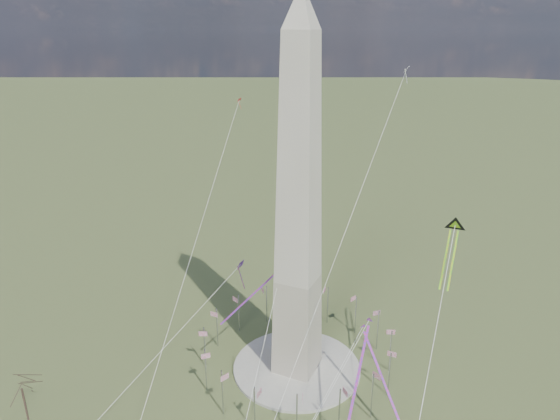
% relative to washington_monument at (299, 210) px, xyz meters
% --- Properties ---
extents(ground, '(2000.00, 2000.00, 0.00)m').
position_rel_washington_monument_xyz_m(ground, '(0.00, 0.00, -47.95)').
color(ground, '#435C2E').
rests_on(ground, ground).
extents(plaza, '(36.00, 36.00, 0.80)m').
position_rel_washington_monument_xyz_m(plaza, '(0.00, 0.00, -47.55)').
color(plaza, '#B5B3A6').
rests_on(plaza, ground).
extents(washington_monument, '(15.56, 15.56, 100.00)m').
position_rel_washington_monument_xyz_m(washington_monument, '(0.00, 0.00, 0.00)').
color(washington_monument, '#C0B4A1').
rests_on(washington_monument, plaza).
extents(flagpole_ring, '(54.40, 54.40, 13.00)m').
position_rel_washington_monument_xyz_m(flagpole_ring, '(-0.00, -0.00, -40.68)').
color(flagpole_ring, '#B0B2B6').
rests_on(flagpole_ring, ground).
extents(tree_far, '(8.29, 8.29, 14.51)m').
position_rel_washington_monument_xyz_m(tree_far, '(-52.49, -46.02, -37.61)').
color(tree_far, '#48352B').
rests_on(tree_far, ground).
extents(kite_delta_black, '(6.04, 16.33, 13.66)m').
position_rel_washington_monument_xyz_m(kite_delta_black, '(36.46, 13.68, -4.23)').
color(kite_delta_black, black).
rests_on(kite_delta_black, ground).
extents(kite_diamond_purple, '(2.44, 3.45, 10.48)m').
position_rel_washington_monument_xyz_m(kite_diamond_purple, '(-23.09, 10.41, -25.45)').
color(kite_diamond_purple, '#4B1A78').
rests_on(kite_diamond_purple, ground).
extents(kite_streamer_left, '(3.38, 24.48, 16.80)m').
position_rel_washington_monument_xyz_m(kite_streamer_left, '(21.50, -12.79, -29.23)').
color(kite_streamer_left, '#FF2847').
rests_on(kite_streamer_left, ground).
extents(kite_streamer_mid, '(12.08, 16.73, 13.40)m').
position_rel_washington_monument_xyz_m(kite_streamer_mid, '(-9.62, -3.14, -22.39)').
color(kite_streamer_mid, '#FF2847').
rests_on(kite_streamer_mid, ground).
extents(kite_streamer_right, '(16.58, 17.98, 15.87)m').
position_rel_washington_monument_xyz_m(kite_streamer_right, '(23.50, -5.60, -34.47)').
color(kite_streamer_right, '#FF2847').
rests_on(kite_streamer_right, ground).
extents(kite_small_red, '(1.27, 1.85, 3.90)m').
position_rel_washington_monument_xyz_m(kite_small_red, '(-39.10, 41.26, 19.98)').
color(kite_small_red, red).
rests_on(kite_small_red, ground).
extents(kite_small_white, '(1.44, 2.30, 5.13)m').
position_rel_washington_monument_xyz_m(kite_small_white, '(15.31, 45.90, 31.35)').
color(kite_small_white, white).
rests_on(kite_small_white, ground).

